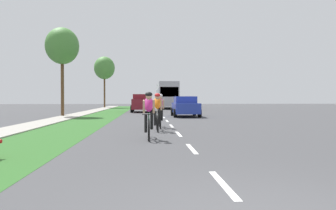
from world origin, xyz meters
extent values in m
plane|color=#424244|center=(0.00, 20.00, 0.00)|extent=(120.00, 120.00, 0.00)
cube|color=#2D6026|center=(-4.73, 20.00, 0.00)|extent=(2.81, 70.00, 0.01)
cube|color=#9E998E|center=(-6.96, 20.00, 0.00)|extent=(1.65, 70.00, 0.10)
cube|color=white|center=(0.00, 1.60, 0.00)|extent=(0.12, 1.80, 0.01)
cube|color=white|center=(0.00, 5.33, 0.00)|extent=(0.12, 1.80, 0.01)
cube|color=white|center=(0.00, 9.07, 0.00)|extent=(0.12, 1.80, 0.01)
cube|color=white|center=(0.00, 12.80, 0.00)|extent=(0.12, 1.80, 0.01)
cube|color=white|center=(0.00, 16.53, 0.00)|extent=(0.12, 1.80, 0.01)
cube|color=white|center=(0.00, 20.27, 0.00)|extent=(0.12, 1.80, 0.01)
cube|color=white|center=(0.00, 24.00, 0.00)|extent=(0.12, 1.80, 0.01)
cube|color=white|center=(0.00, 27.73, 0.00)|extent=(0.12, 1.80, 0.01)
cube|color=white|center=(0.00, 31.47, 0.00)|extent=(0.12, 1.80, 0.01)
cube|color=white|center=(0.00, 35.20, 0.00)|extent=(0.12, 1.80, 0.01)
cube|color=white|center=(0.00, 38.93, 0.00)|extent=(0.12, 1.80, 0.01)
cube|color=white|center=(0.00, 42.67, 0.00)|extent=(0.12, 1.80, 0.01)
cube|color=white|center=(0.00, 46.40, 0.00)|extent=(0.12, 1.80, 0.01)
cube|color=white|center=(0.00, 50.13, 0.00)|extent=(0.12, 1.80, 0.01)
torus|color=black|center=(-1.15, 8.01, 0.34)|extent=(0.06, 0.68, 0.68)
torus|color=black|center=(-1.15, 6.97, 0.34)|extent=(0.06, 0.68, 0.68)
cylinder|color=#194C2D|center=(-1.15, 7.39, 0.52)|extent=(0.04, 0.59, 0.43)
cylinder|color=#194C2D|center=(-1.15, 7.67, 0.62)|extent=(0.04, 0.04, 0.55)
cylinder|color=#194C2D|center=(-1.15, 7.44, 0.85)|extent=(0.03, 0.55, 0.03)
cylinder|color=black|center=(-1.15, 6.99, 0.86)|extent=(0.42, 0.02, 0.02)
ellipsoid|color=#CC2D8C|center=(-1.15, 7.51, 1.18)|extent=(0.30, 0.54, 0.63)
sphere|color=tan|center=(-1.15, 7.23, 1.42)|extent=(0.20, 0.20, 0.20)
ellipsoid|color=black|center=(-1.15, 7.23, 1.50)|extent=(0.24, 0.28, 0.16)
cylinder|color=tan|center=(-1.31, 7.23, 1.10)|extent=(0.07, 0.26, 0.45)
cylinder|color=tan|center=(-0.99, 7.23, 1.10)|extent=(0.07, 0.26, 0.45)
cylinder|color=black|center=(-1.25, 7.59, 0.52)|extent=(0.10, 0.30, 0.60)
cylinder|color=black|center=(-1.05, 7.54, 0.62)|extent=(0.10, 0.25, 0.61)
torus|color=black|center=(-0.78, 10.84, 0.34)|extent=(0.06, 0.68, 0.68)
torus|color=black|center=(-0.78, 9.80, 0.34)|extent=(0.06, 0.68, 0.68)
cylinder|color=silver|center=(-0.78, 10.22, 0.52)|extent=(0.04, 0.59, 0.43)
cylinder|color=silver|center=(-0.78, 10.50, 0.62)|extent=(0.04, 0.04, 0.55)
cylinder|color=silver|center=(-0.78, 10.27, 0.85)|extent=(0.03, 0.55, 0.03)
cylinder|color=black|center=(-0.78, 9.82, 0.86)|extent=(0.42, 0.02, 0.02)
ellipsoid|color=orange|center=(-0.78, 10.34, 1.18)|extent=(0.30, 0.54, 0.63)
sphere|color=tan|center=(-0.78, 10.06, 1.42)|extent=(0.20, 0.20, 0.20)
ellipsoid|color=red|center=(-0.78, 10.06, 1.50)|extent=(0.24, 0.28, 0.16)
cylinder|color=tan|center=(-0.94, 10.06, 1.10)|extent=(0.07, 0.26, 0.45)
cylinder|color=tan|center=(-0.62, 10.06, 1.10)|extent=(0.07, 0.26, 0.45)
cylinder|color=black|center=(-0.88, 10.42, 0.52)|extent=(0.10, 0.30, 0.60)
cylinder|color=black|center=(-0.68, 10.37, 0.62)|extent=(0.10, 0.25, 0.61)
torus|color=black|center=(-0.61, 12.48, 0.34)|extent=(0.06, 0.68, 0.68)
torus|color=black|center=(-0.61, 11.44, 0.34)|extent=(0.06, 0.68, 0.68)
cylinder|color=black|center=(-0.61, 11.86, 0.52)|extent=(0.04, 0.59, 0.43)
cylinder|color=black|center=(-0.61, 12.14, 0.62)|extent=(0.04, 0.04, 0.55)
cylinder|color=black|center=(-0.61, 11.91, 0.85)|extent=(0.03, 0.55, 0.03)
cylinder|color=black|center=(-0.61, 11.46, 0.86)|extent=(0.42, 0.02, 0.02)
ellipsoid|color=#CC2D8C|center=(-0.61, 11.98, 1.18)|extent=(0.30, 0.54, 0.63)
sphere|color=tan|center=(-0.61, 11.70, 1.42)|extent=(0.20, 0.20, 0.20)
ellipsoid|color=white|center=(-0.61, 11.70, 1.50)|extent=(0.24, 0.28, 0.16)
cylinder|color=tan|center=(-0.77, 11.70, 1.10)|extent=(0.07, 0.26, 0.45)
cylinder|color=tan|center=(-0.45, 11.70, 1.10)|extent=(0.07, 0.26, 0.45)
cylinder|color=black|center=(-0.71, 12.06, 0.52)|extent=(0.10, 0.30, 0.60)
cylinder|color=black|center=(-0.51, 12.01, 0.62)|extent=(0.10, 0.25, 0.61)
cube|color=#23389E|center=(1.68, 21.38, 0.64)|extent=(1.76, 4.30, 0.76)
cube|color=#23389E|center=(1.68, 21.53, 1.26)|extent=(1.55, 2.24, 0.52)
cube|color=#1E2833|center=(1.68, 20.56, 1.24)|extent=(1.44, 0.08, 0.44)
cylinder|color=black|center=(0.80, 20.04, 0.32)|extent=(0.22, 0.64, 0.64)
cylinder|color=black|center=(2.56, 20.04, 0.32)|extent=(0.22, 0.64, 0.64)
cylinder|color=black|center=(0.80, 22.71, 0.32)|extent=(0.22, 0.64, 0.64)
cylinder|color=black|center=(2.56, 22.71, 0.32)|extent=(0.22, 0.64, 0.64)
cube|color=maroon|center=(-1.73, 29.94, 0.81)|extent=(1.90, 4.70, 1.00)
cube|color=maroon|center=(-1.73, 30.14, 1.53)|extent=(1.71, 2.91, 0.52)
cube|color=#1E2833|center=(-1.73, 28.89, 1.41)|extent=(1.56, 0.08, 0.44)
cylinder|color=black|center=(-2.68, 28.53, 0.36)|extent=(0.25, 0.72, 0.72)
cylinder|color=black|center=(-0.78, 28.53, 0.36)|extent=(0.25, 0.72, 0.72)
cylinder|color=black|center=(-2.68, 31.35, 0.36)|extent=(0.25, 0.72, 0.72)
cylinder|color=black|center=(-0.78, 31.35, 0.36)|extent=(0.25, 0.72, 0.72)
cube|color=#A5A8AD|center=(1.50, 42.49, 1.93)|extent=(2.50, 11.60, 3.10)
cube|color=#1E2833|center=(1.50, 42.49, 2.33)|extent=(2.52, 10.67, 0.64)
cube|color=#1E2833|center=(1.50, 36.72, 2.18)|extent=(2.25, 0.06, 1.20)
cylinder|color=black|center=(0.25, 38.72, 0.48)|extent=(0.28, 0.96, 0.96)
cylinder|color=black|center=(2.75, 38.72, 0.48)|extent=(0.28, 0.96, 0.96)
cylinder|color=black|center=(0.25, 45.68, 0.48)|extent=(0.28, 0.96, 0.96)
cylinder|color=black|center=(2.75, 45.68, 0.48)|extent=(0.28, 0.96, 0.96)
cylinder|color=brown|center=(-7.68, 22.29, 2.18)|extent=(0.24, 0.24, 4.37)
ellipsoid|color=#478438|center=(-7.68, 22.29, 5.38)|extent=(2.53, 2.53, 2.79)
cylinder|color=brown|center=(-7.46, 45.78, 2.33)|extent=(0.24, 0.24, 4.66)
ellipsoid|color=#478438|center=(-7.46, 45.78, 5.86)|extent=(3.02, 3.02, 3.32)
camera|label=1|loc=(-1.20, -3.59, 1.36)|focal=35.55mm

